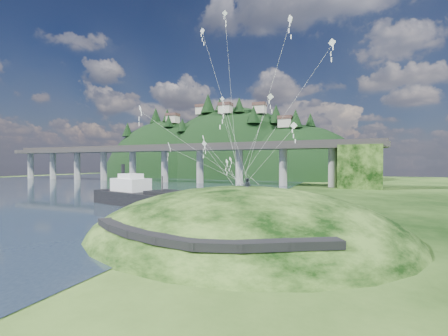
% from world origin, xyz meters
% --- Properties ---
extents(ground, '(320.00, 320.00, 0.00)m').
position_xyz_m(ground, '(0.00, 0.00, 0.00)').
color(ground, black).
rests_on(ground, ground).
extents(water, '(240.00, 240.00, 0.00)m').
position_xyz_m(water, '(-72.00, 30.00, 0.01)').
color(water, '#2C3D51').
rests_on(water, ground).
extents(grass_hill, '(36.00, 32.00, 13.00)m').
position_xyz_m(grass_hill, '(8.00, 2.00, -1.50)').
color(grass_hill, black).
rests_on(grass_hill, ground).
extents(footpath, '(22.29, 5.84, 0.83)m').
position_xyz_m(footpath, '(7.46, -9.74, 2.08)').
color(footpath, black).
rests_on(footpath, ground).
extents(bridge, '(160.00, 11.00, 15.00)m').
position_xyz_m(bridge, '(-26.46, 70.07, 9.70)').
color(bridge, '#2D2B2B').
rests_on(bridge, ground).
extents(far_ridge, '(153.00, 70.00, 94.50)m').
position_xyz_m(far_ridge, '(-43.58, 122.17, -7.44)').
color(far_ridge, black).
rests_on(far_ridge, ground).
extents(work_barge, '(21.97, 11.18, 7.42)m').
position_xyz_m(work_barge, '(-15.54, 13.83, 1.86)').
color(work_barge, black).
rests_on(work_barge, ground).
extents(wooden_dock, '(13.61, 5.92, 0.97)m').
position_xyz_m(wooden_dock, '(-3.53, 4.56, 0.43)').
color(wooden_dock, '#362416').
rests_on(wooden_dock, ground).
extents(kite_flyers, '(1.18, 2.18, 2.01)m').
position_xyz_m(kite_flyers, '(8.16, 2.84, 5.95)').
color(kite_flyers, '#292F37').
rests_on(kite_flyers, ground).
extents(kite_swarm, '(19.23, 17.81, 21.00)m').
position_xyz_m(kite_swarm, '(6.20, 5.16, 15.44)').
color(kite_swarm, white).
rests_on(kite_swarm, ground).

